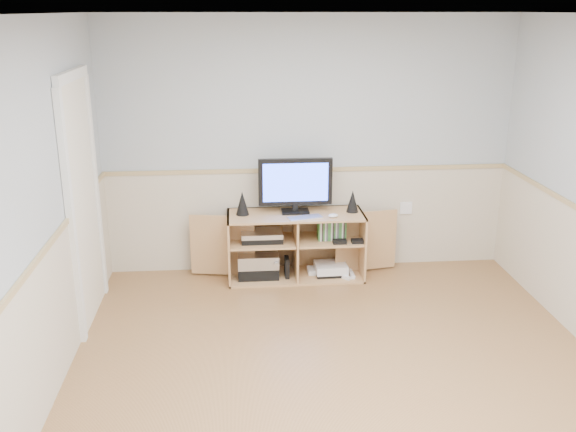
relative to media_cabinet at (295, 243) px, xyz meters
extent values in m
cube|color=#A67D4A|center=(0.15, -2.03, -0.34)|extent=(4.00, 4.50, 0.02)
cube|color=white|center=(0.15, -2.03, 2.18)|extent=(4.00, 4.50, 0.02)
cube|color=#A4ACB2|center=(-1.86, -2.03, 0.92)|extent=(0.02, 4.50, 2.50)
cube|color=#A4ACB2|center=(0.15, 0.23, 0.92)|extent=(4.00, 0.02, 2.50)
cube|color=beige|center=(0.15, 0.21, 0.17)|extent=(4.00, 0.01, 1.00)
cube|color=tan|center=(0.15, 0.20, 0.69)|extent=(4.00, 0.02, 0.04)
cube|color=white|center=(-1.83, -0.73, 0.67)|extent=(0.03, 0.82, 2.00)
cube|color=tan|center=(0.00, -0.06, -0.32)|extent=(1.32, 0.49, 0.02)
cube|color=tan|center=(0.00, -0.06, 0.31)|extent=(1.32, 0.49, 0.02)
cube|color=tan|center=(-0.65, -0.06, -0.01)|extent=(0.02, 0.49, 0.65)
cube|color=tan|center=(0.65, -0.06, -0.01)|extent=(0.02, 0.49, 0.65)
cube|color=tan|center=(0.00, 0.18, -0.01)|extent=(1.32, 0.02, 0.65)
cube|color=tan|center=(0.00, -0.06, -0.01)|extent=(0.02, 0.47, 0.61)
cube|color=tan|center=(-0.33, -0.06, 0.05)|extent=(0.63, 0.45, 0.02)
cube|color=tan|center=(0.33, -0.06, 0.05)|extent=(0.63, 0.45, 0.02)
cube|color=tan|center=(-0.71, 0.01, -0.01)|extent=(0.63, 0.13, 0.61)
cube|color=tan|center=(0.71, 0.01, -0.01)|extent=(0.63, 0.13, 0.61)
cube|color=black|center=(0.00, -0.01, 0.33)|extent=(0.26, 0.18, 0.02)
cube|color=black|center=(0.00, -0.01, 0.37)|extent=(0.05, 0.04, 0.06)
cube|color=black|center=(0.00, -0.01, 0.62)|extent=(0.71, 0.05, 0.45)
cube|color=blue|center=(0.00, -0.04, 0.62)|extent=(0.62, 0.01, 0.37)
cone|color=black|center=(-0.51, -0.04, 0.43)|extent=(0.13, 0.13, 0.23)
cone|color=black|center=(0.55, -0.04, 0.43)|extent=(0.12, 0.12, 0.22)
cube|color=white|center=(0.08, -0.20, 0.32)|extent=(0.34, 0.21, 0.01)
ellipsoid|color=white|center=(0.34, -0.20, 0.34)|extent=(0.11, 0.08, 0.04)
cube|color=black|center=(-0.37, -0.06, -0.26)|extent=(0.40, 0.29, 0.11)
cube|color=silver|center=(-0.37, -0.06, -0.14)|extent=(0.40, 0.29, 0.13)
cube|color=black|center=(-0.33, -0.06, 0.08)|extent=(0.40, 0.28, 0.05)
cube|color=silver|center=(-0.33, -0.06, 0.13)|extent=(0.40, 0.28, 0.05)
cube|color=black|center=(-0.09, -0.11, -0.21)|extent=(0.04, 0.14, 0.20)
cube|color=white|center=(0.23, -0.03, -0.29)|extent=(0.21, 0.17, 0.05)
cube|color=black|center=(0.35, -0.08, -0.30)|extent=(0.31, 0.25, 0.03)
cube|color=white|center=(0.35, -0.08, -0.24)|extent=(0.32, 0.27, 0.08)
cube|color=white|center=(0.55, -0.16, -0.30)|extent=(0.04, 0.14, 0.03)
cube|color=white|center=(0.53, 0.00, -0.30)|extent=(0.09, 0.15, 0.03)
cube|color=#3F8C3F|center=(0.35, -0.08, 0.15)|extent=(0.27, 0.14, 0.19)
cube|color=white|center=(1.15, 0.20, 0.27)|extent=(0.12, 0.03, 0.12)
camera|label=1|loc=(-0.58, -5.90, 2.20)|focal=40.00mm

